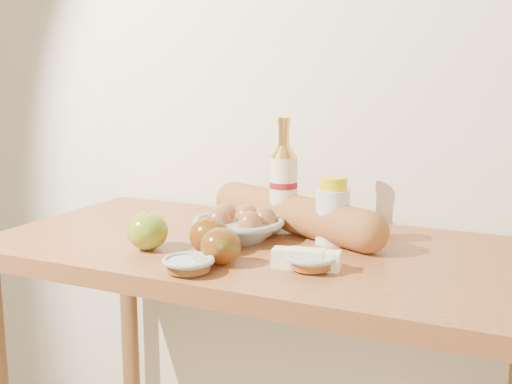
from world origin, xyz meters
TOP-DOWN VIEW (x-y plane):
  - back_wall at (0.00, 1.51)m, footprint 3.50×0.02m
  - table at (0.00, 1.18)m, footprint 1.20×0.60m
  - bourbon_bottle at (-0.00, 1.31)m, footprint 0.07×0.07m
  - cream_bottle at (0.14, 1.25)m, footprint 0.08×0.08m
  - egg_bowl at (-0.06, 1.20)m, footprint 0.21×0.21m
  - baguette at (0.02, 1.30)m, footprint 0.53×0.31m
  - apple_yellowgreen at (-0.20, 1.04)m, footprint 0.11×0.11m
  - apple_redgreen_front at (-0.07, 1.07)m, footprint 0.11×0.11m
  - apple_redgreen_right at (-0.01, 1.01)m, footprint 0.08×0.08m
  - sugar_bowl at (-0.04, 0.94)m, footprint 0.12×0.12m
  - syrup_bowl at (0.16, 1.05)m, footprint 0.11×0.11m
  - butter_stick at (0.15, 1.06)m, footprint 0.13×0.06m

SIDE VIEW (x-z plane):
  - table at x=0.00m, z-range 0.33..1.23m
  - syrup_bowl at x=0.16m, z-range 0.90..0.93m
  - sugar_bowl at x=-0.04m, z-range 0.90..0.93m
  - butter_stick at x=0.15m, z-range 0.90..0.94m
  - egg_bowl at x=-0.06m, z-range 0.89..0.97m
  - apple_redgreen_right at x=-0.01m, z-range 0.90..0.97m
  - apple_redgreen_front at x=-0.07m, z-range 0.90..0.98m
  - apple_yellowgreen at x=-0.20m, z-range 0.90..0.98m
  - baguette at x=0.02m, z-range 0.90..0.99m
  - cream_bottle at x=0.14m, z-range 0.89..1.04m
  - bourbon_bottle at x=0.00m, z-range 0.88..1.14m
  - back_wall at x=0.00m, z-range 0.00..2.60m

